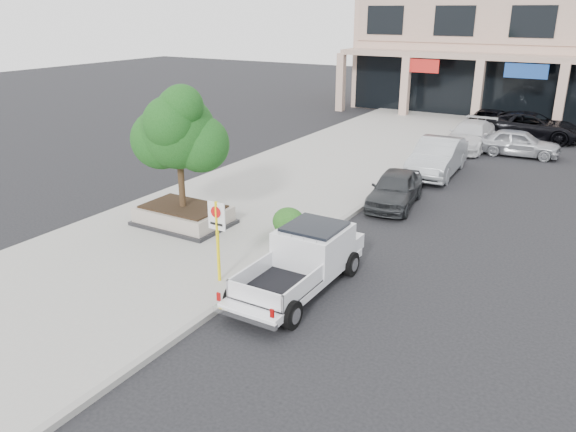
{
  "coord_description": "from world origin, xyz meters",
  "views": [
    {
      "loc": [
        6.42,
        -11.58,
        7.21
      ],
      "look_at": [
        -1.37,
        1.5,
        1.59
      ],
      "focal_mm": 35.0,
      "sensor_mm": 36.0,
      "label": 1
    }
  ],
  "objects_px": {
    "curb_car_c": "(470,136)",
    "lot_car_a": "(519,143)",
    "planter_tree": "(184,131)",
    "pickup_truck": "(297,264)",
    "planter": "(184,215)",
    "no_parking_sign": "(217,231)",
    "curb_car_a": "(395,189)",
    "lot_car_d": "(531,126)",
    "curb_car_b": "(437,157)",
    "curb_car_d": "(487,122)"
  },
  "relations": [
    {
      "from": "no_parking_sign",
      "to": "lot_car_d",
      "type": "relative_size",
      "value": 0.4
    },
    {
      "from": "planter_tree",
      "to": "pickup_truck",
      "type": "height_order",
      "value": "planter_tree"
    },
    {
      "from": "lot_car_a",
      "to": "pickup_truck",
      "type": "bearing_deg",
      "value": 168.97
    },
    {
      "from": "planter_tree",
      "to": "no_parking_sign",
      "type": "bearing_deg",
      "value": -39.95
    },
    {
      "from": "planter",
      "to": "lot_car_d",
      "type": "relative_size",
      "value": 0.56
    },
    {
      "from": "planter",
      "to": "lot_car_d",
      "type": "height_order",
      "value": "lot_car_d"
    },
    {
      "from": "planter_tree",
      "to": "lot_car_d",
      "type": "bearing_deg",
      "value": 69.43
    },
    {
      "from": "no_parking_sign",
      "to": "curb_car_c",
      "type": "xyz_separation_m",
      "value": [
        1.87,
        20.07,
        -0.9
      ]
    },
    {
      "from": "planter_tree",
      "to": "no_parking_sign",
      "type": "relative_size",
      "value": 1.74
    },
    {
      "from": "planter_tree",
      "to": "no_parking_sign",
      "type": "xyz_separation_m",
      "value": [
        3.58,
        -3.0,
        -1.78
      ]
    },
    {
      "from": "curb_car_b",
      "to": "lot_car_a",
      "type": "relative_size",
      "value": 1.23
    },
    {
      "from": "curb_car_b",
      "to": "curb_car_c",
      "type": "xyz_separation_m",
      "value": [
        0.03,
        5.99,
        -0.1
      ]
    },
    {
      "from": "curb_car_b",
      "to": "lot_car_d",
      "type": "xyz_separation_m",
      "value": [
        2.53,
        10.11,
        -0.04
      ]
    },
    {
      "from": "lot_car_a",
      "to": "lot_car_d",
      "type": "relative_size",
      "value": 0.72
    },
    {
      "from": "planter_tree",
      "to": "lot_car_a",
      "type": "relative_size",
      "value": 0.97
    },
    {
      "from": "pickup_truck",
      "to": "lot_car_d",
      "type": "height_order",
      "value": "pickup_truck"
    },
    {
      "from": "no_parking_sign",
      "to": "curb_car_d",
      "type": "relative_size",
      "value": 0.46
    },
    {
      "from": "curb_car_c",
      "to": "lot_car_d",
      "type": "xyz_separation_m",
      "value": [
        2.5,
        4.12,
        0.07
      ]
    },
    {
      "from": "curb_car_b",
      "to": "curb_car_d",
      "type": "distance_m",
      "value": 10.75
    },
    {
      "from": "pickup_truck",
      "to": "curb_car_d",
      "type": "relative_size",
      "value": 1.03
    },
    {
      "from": "lot_car_a",
      "to": "curb_car_b",
      "type": "bearing_deg",
      "value": 151.47
    },
    {
      "from": "pickup_truck",
      "to": "curb_car_c",
      "type": "relative_size",
      "value": 1.02
    },
    {
      "from": "curb_car_c",
      "to": "curb_car_a",
      "type": "bearing_deg",
      "value": -90.0
    },
    {
      "from": "curb_car_d",
      "to": "lot_car_d",
      "type": "distance_m",
      "value": 2.73
    },
    {
      "from": "curb_car_a",
      "to": "curb_car_b",
      "type": "bearing_deg",
      "value": 81.36
    },
    {
      "from": "planter",
      "to": "lot_car_a",
      "type": "xyz_separation_m",
      "value": [
        8.17,
        16.87,
        0.23
      ]
    },
    {
      "from": "curb_car_c",
      "to": "lot_car_a",
      "type": "relative_size",
      "value": 1.23
    },
    {
      "from": "no_parking_sign",
      "to": "curb_car_a",
      "type": "xyz_separation_m",
      "value": [
        1.74,
        8.92,
        -0.94
      ]
    },
    {
      "from": "lot_car_d",
      "to": "lot_car_a",
      "type": "bearing_deg",
      "value": 179.53
    },
    {
      "from": "planter_tree",
      "to": "curb_car_b",
      "type": "relative_size",
      "value": 0.79
    },
    {
      "from": "pickup_truck",
      "to": "lot_car_a",
      "type": "distance_m",
      "value": 19.07
    },
    {
      "from": "pickup_truck",
      "to": "lot_car_d",
      "type": "bearing_deg",
      "value": 84.47
    },
    {
      "from": "planter_tree",
      "to": "no_parking_sign",
      "type": "height_order",
      "value": "planter_tree"
    },
    {
      "from": "planter",
      "to": "no_parking_sign",
      "type": "bearing_deg",
      "value": -37.46
    },
    {
      "from": "pickup_truck",
      "to": "lot_car_d",
      "type": "distance_m",
      "value": 23.51
    },
    {
      "from": "planter_tree",
      "to": "curb_car_c",
      "type": "bearing_deg",
      "value": 72.28
    },
    {
      "from": "curb_car_c",
      "to": "lot_car_a",
      "type": "bearing_deg",
      "value": -7.17
    },
    {
      "from": "pickup_truck",
      "to": "curb_car_d",
      "type": "distance_m",
      "value": 24.03
    },
    {
      "from": "planter_tree",
      "to": "curb_car_a",
      "type": "relative_size",
      "value": 0.99
    },
    {
      "from": "no_parking_sign",
      "to": "pickup_truck",
      "type": "relative_size",
      "value": 0.45
    },
    {
      "from": "planter",
      "to": "no_parking_sign",
      "type": "relative_size",
      "value": 1.39
    },
    {
      "from": "planter_tree",
      "to": "curb_car_d",
      "type": "relative_size",
      "value": 0.8
    },
    {
      "from": "curb_car_a",
      "to": "lot_car_d",
      "type": "distance_m",
      "value": 15.5
    },
    {
      "from": "curb_car_b",
      "to": "curb_car_d",
      "type": "xyz_separation_m",
      "value": [
        -0.12,
        10.75,
        -0.14
      ]
    },
    {
      "from": "no_parking_sign",
      "to": "planter_tree",
      "type": "bearing_deg",
      "value": 140.05
    },
    {
      "from": "planter",
      "to": "planter_tree",
      "type": "distance_m",
      "value": 2.95
    },
    {
      "from": "pickup_truck",
      "to": "curb_car_c",
      "type": "bearing_deg",
      "value": 90.65
    },
    {
      "from": "planter",
      "to": "curb_car_b",
      "type": "relative_size",
      "value": 0.63
    },
    {
      "from": "planter_tree",
      "to": "no_parking_sign",
      "type": "distance_m",
      "value": 5.0
    },
    {
      "from": "curb_car_b",
      "to": "pickup_truck",
      "type": "bearing_deg",
      "value": -92.01
    }
  ]
}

